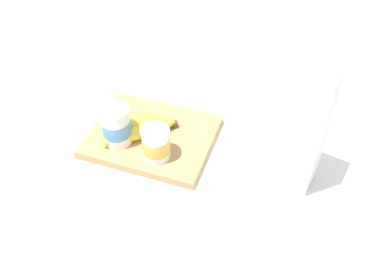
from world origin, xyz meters
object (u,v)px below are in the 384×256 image
Objects in this scene: cereal_box at (280,122)px; yogurt_cup_back at (116,126)px; banana_bunch at (139,125)px; cutting_board at (152,136)px; yogurt_cup_front at (156,144)px.

yogurt_cup_back is at bearing -160.92° from cereal_box.
yogurt_cup_back reaches higher than banana_bunch.
yogurt_cup_front is (-0.04, 0.06, 0.05)m from cutting_board.
banana_bunch is at bearing 0.97° from cutting_board.
cereal_box is at bearing -172.23° from yogurt_cup_back.
yogurt_cup_front is 0.42× the size of banana_bunch.
yogurt_cup_back reaches higher than yogurt_cup_front.
cutting_board is 0.04m from banana_bunch.
cutting_board is at bearing -168.55° from cereal_box.
cutting_board is 0.33m from cereal_box.
yogurt_cup_front is 0.84× the size of yogurt_cup_back.
cereal_box reaches higher than banana_bunch.
cereal_box is (-0.30, -0.00, 0.14)m from cutting_board.
yogurt_cup_back is at bearing 36.98° from cutting_board.
yogurt_cup_front reaches higher than banana_bunch.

